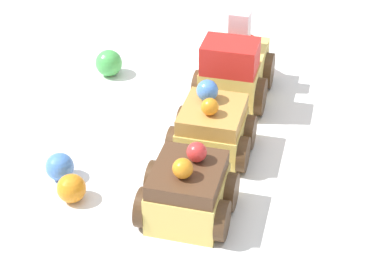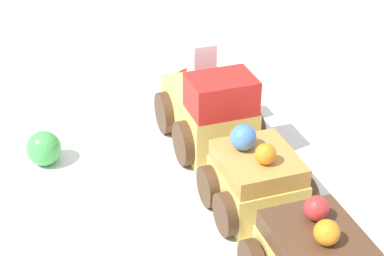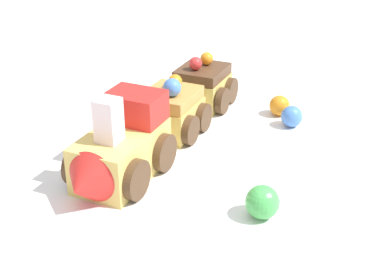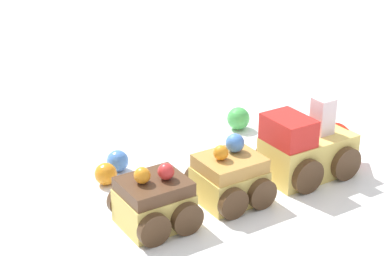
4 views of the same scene
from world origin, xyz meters
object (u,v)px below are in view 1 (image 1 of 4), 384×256
(gumball_blue, at_px, (60,167))
(gumball_green, at_px, (109,63))
(cake_car_chocolate, at_px, (188,192))
(gumball_orange, at_px, (71,188))
(cake_train_locomotive, at_px, (236,67))
(cake_car_caramel, at_px, (212,130))

(gumball_blue, xyz_separation_m, gumball_green, (0.18, 0.01, 0.00))
(gumball_green, bearing_deg, gumball_blue, -176.82)
(cake_car_chocolate, height_order, gumball_blue, cake_car_chocolate)
(gumball_orange, bearing_deg, gumball_blue, 36.96)
(cake_train_locomotive, xyz_separation_m, gumball_blue, (-0.17, 0.13, -0.02))
(gumball_green, bearing_deg, cake_train_locomotive, -95.06)
(cake_train_locomotive, bearing_deg, cake_car_caramel, 179.86)
(gumball_blue, bearing_deg, gumball_orange, -143.04)
(cake_train_locomotive, height_order, gumball_blue, cake_train_locomotive)
(cake_train_locomotive, xyz_separation_m, cake_car_chocolate, (-0.20, 0.01, -0.01))
(cake_car_chocolate, bearing_deg, cake_train_locomotive, 0.02)
(cake_train_locomotive, bearing_deg, gumball_green, 88.85)
(gumball_orange, distance_m, gumball_blue, 0.03)
(cake_car_caramel, height_order, gumball_orange, cake_car_caramel)
(cake_car_caramel, distance_m, gumball_blue, 0.14)
(gumball_blue, height_order, gumball_green, gumball_green)
(cake_car_chocolate, relative_size, gumball_orange, 3.12)
(gumball_green, bearing_deg, gumball_orange, -171.94)
(cake_car_chocolate, bearing_deg, cake_car_caramel, 0.22)
(cake_train_locomotive, distance_m, gumball_orange, 0.23)
(cake_car_caramel, bearing_deg, cake_train_locomotive, -0.14)
(cake_car_caramel, relative_size, cake_car_chocolate, 1.00)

